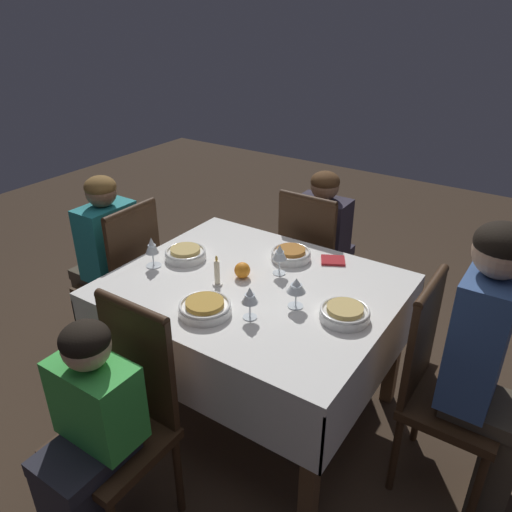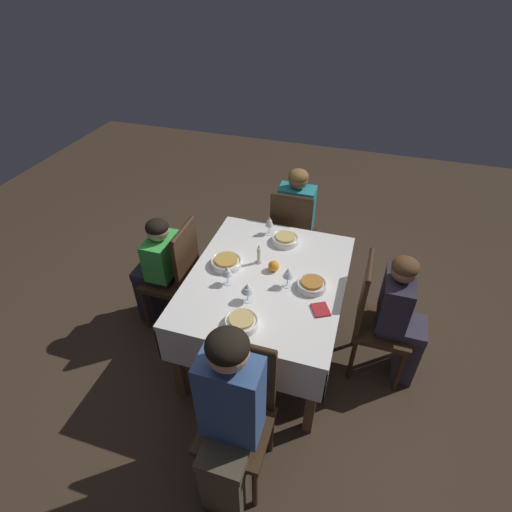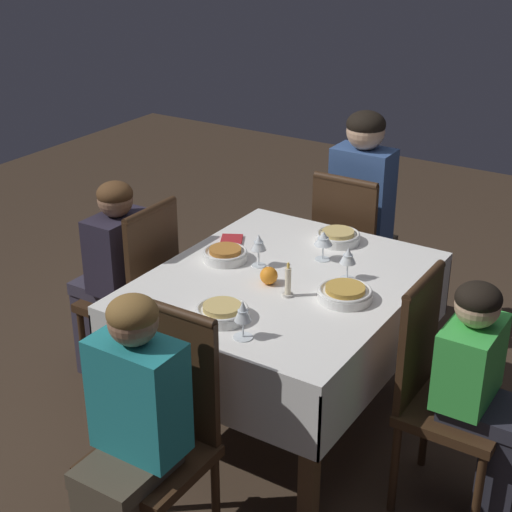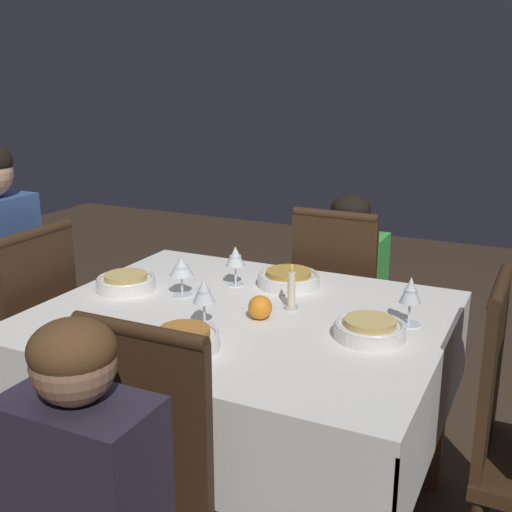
{
  "view_description": "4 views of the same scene",
  "coord_description": "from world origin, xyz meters",
  "px_view_note": "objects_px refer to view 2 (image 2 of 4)",
  "views": [
    {
      "loc": [
        -1.07,
        1.59,
        1.86
      ],
      "look_at": [
        -0.05,
        0.05,
        0.9
      ],
      "focal_mm": 35.0,
      "sensor_mm": 36.0,
      "label": 1
    },
    {
      "loc": [
        -1.92,
        -0.52,
        2.46
      ],
      "look_at": [
        -0.02,
        0.07,
        0.9
      ],
      "focal_mm": 28.0,
      "sensor_mm": 36.0,
      "label": 2
    },
    {
      "loc": [
        2.5,
        1.45,
        2.17
      ],
      "look_at": [
        0.09,
        -0.08,
        0.84
      ],
      "focal_mm": 55.0,
      "sensor_mm": 36.0,
      "label": 3
    },
    {
      "loc": [
        0.84,
        -1.65,
        1.45
      ],
      "look_at": [
        0.0,
        0.1,
        0.89
      ],
      "focal_mm": 45.0,
      "sensor_mm": 36.0,
      "label": 4
    }
  ],
  "objects_px": {
    "bowl_north": "(226,262)",
    "candle_centerpiece": "(259,256)",
    "chair_north": "(177,273)",
    "wine_glass_west": "(248,288)",
    "bowl_south": "(312,284)",
    "wine_glass_north": "(227,271)",
    "chair_south": "(375,316)",
    "wine_glass_east": "(270,222)",
    "dining_table": "(267,287)",
    "chair_west": "(239,410)",
    "bowl_east": "(285,239)",
    "wine_glass_south": "(288,273)",
    "napkin_red_folded": "(321,310)",
    "person_child_green": "(157,267)",
    "person_child_teal": "(297,218)",
    "person_adult_denim": "(228,416)",
    "person_child_dark": "(401,316)",
    "chair_east": "(292,234)",
    "bowl_west": "(242,322)"
  },
  "relations": [
    {
      "from": "person_child_green",
      "to": "wine_glass_north",
      "type": "bearing_deg",
      "value": 71.84
    },
    {
      "from": "wine_glass_south",
      "to": "napkin_red_folded",
      "type": "xyz_separation_m",
      "value": [
        -0.16,
        -0.24,
        -0.1
      ]
    },
    {
      "from": "bowl_east",
      "to": "candle_centerpiece",
      "type": "xyz_separation_m",
      "value": [
        -0.28,
        0.12,
        0.03
      ]
    },
    {
      "from": "person_adult_denim",
      "to": "chair_west",
      "type": "bearing_deg",
      "value": 90.0
    },
    {
      "from": "bowl_west",
      "to": "candle_centerpiece",
      "type": "xyz_separation_m",
      "value": [
        0.58,
        0.07,
        0.03
      ]
    },
    {
      "from": "bowl_east",
      "to": "candle_centerpiece",
      "type": "height_order",
      "value": "candle_centerpiece"
    },
    {
      "from": "bowl_north",
      "to": "wine_glass_east",
      "type": "bearing_deg",
      "value": -21.19
    },
    {
      "from": "wine_glass_west",
      "to": "wine_glass_north",
      "type": "distance_m",
      "value": 0.2
    },
    {
      "from": "chair_west",
      "to": "bowl_east",
      "type": "relative_size",
      "value": 4.69
    },
    {
      "from": "dining_table",
      "to": "wine_glass_west",
      "type": "bearing_deg",
      "value": 167.68
    },
    {
      "from": "chair_south",
      "to": "bowl_south",
      "type": "distance_m",
      "value": 0.51
    },
    {
      "from": "candle_centerpiece",
      "to": "napkin_red_folded",
      "type": "xyz_separation_m",
      "value": [
        -0.33,
        -0.49,
        -0.05
      ]
    },
    {
      "from": "chair_west",
      "to": "person_child_green",
      "type": "height_order",
      "value": "person_child_green"
    },
    {
      "from": "person_adult_denim",
      "to": "wine_glass_west",
      "type": "distance_m",
      "value": 0.76
    },
    {
      "from": "chair_south",
      "to": "wine_glass_east",
      "type": "relative_size",
      "value": 6.34
    },
    {
      "from": "dining_table",
      "to": "wine_glass_west",
      "type": "xyz_separation_m",
      "value": [
        -0.25,
        0.05,
        0.19
      ]
    },
    {
      "from": "chair_south",
      "to": "bowl_west",
      "type": "xyz_separation_m",
      "value": [
        -0.53,
        0.75,
        0.25
      ]
    },
    {
      "from": "person_child_teal",
      "to": "wine_glass_west",
      "type": "distance_m",
      "value": 1.26
    },
    {
      "from": "bowl_north",
      "to": "wine_glass_west",
      "type": "bearing_deg",
      "value": -138.63
    },
    {
      "from": "person_adult_denim",
      "to": "person_child_dark",
      "type": "relative_size",
      "value": 1.2
    },
    {
      "from": "bowl_west",
      "to": "bowl_south",
      "type": "bearing_deg",
      "value": -36.75
    },
    {
      "from": "chair_north",
      "to": "candle_centerpiece",
      "type": "height_order",
      "value": "chair_north"
    },
    {
      "from": "chair_west",
      "to": "bowl_north",
      "type": "bearing_deg",
      "value": 114.04
    },
    {
      "from": "dining_table",
      "to": "person_child_green",
      "type": "bearing_deg",
      "value": 84.7
    },
    {
      "from": "chair_west",
      "to": "bowl_east",
      "type": "distance_m",
      "value": 1.27
    },
    {
      "from": "person_adult_denim",
      "to": "person_child_dark",
      "type": "height_order",
      "value": "person_adult_denim"
    },
    {
      "from": "chair_west",
      "to": "napkin_red_folded",
      "type": "bearing_deg",
      "value": 64.51
    },
    {
      "from": "wine_glass_north",
      "to": "wine_glass_east",
      "type": "distance_m",
      "value": 0.63
    },
    {
      "from": "person_adult_denim",
      "to": "bowl_north",
      "type": "xyz_separation_m",
      "value": [
        1.01,
        0.39,
        0.07
      ]
    },
    {
      "from": "chair_west",
      "to": "napkin_red_folded",
      "type": "distance_m",
      "value": 0.74
    },
    {
      "from": "bowl_north",
      "to": "candle_centerpiece",
      "type": "bearing_deg",
      "value": -65.12
    },
    {
      "from": "bowl_east",
      "to": "napkin_red_folded",
      "type": "bearing_deg",
      "value": -148.81
    },
    {
      "from": "bowl_east",
      "to": "person_child_teal",
      "type": "bearing_deg",
      "value": 3.24
    },
    {
      "from": "bowl_south",
      "to": "wine_glass_east",
      "type": "xyz_separation_m",
      "value": [
        0.51,
        0.42,
        0.07
      ]
    },
    {
      "from": "chair_north",
      "to": "wine_glass_west",
      "type": "relative_size",
      "value": 7.04
    },
    {
      "from": "dining_table",
      "to": "wine_glass_east",
      "type": "bearing_deg",
      "value": 14.13
    },
    {
      "from": "bowl_south",
      "to": "napkin_red_folded",
      "type": "distance_m",
      "value": 0.21
    },
    {
      "from": "chair_north",
      "to": "bowl_north",
      "type": "relative_size",
      "value": 4.35
    },
    {
      "from": "bowl_south",
      "to": "candle_centerpiece",
      "type": "xyz_separation_m",
      "value": [
        0.14,
        0.4,
        0.03
      ]
    },
    {
      "from": "chair_north",
      "to": "chair_east",
      "type": "relative_size",
      "value": 1.0
    },
    {
      "from": "person_adult_denim",
      "to": "wine_glass_south",
      "type": "relative_size",
      "value": 8.33
    },
    {
      "from": "person_child_green",
      "to": "person_child_dark",
      "type": "bearing_deg",
      "value": 89.75
    },
    {
      "from": "chair_south",
      "to": "chair_north",
      "type": "relative_size",
      "value": 1.0
    },
    {
      "from": "dining_table",
      "to": "person_child_dark",
      "type": "distance_m",
      "value": 0.89
    },
    {
      "from": "dining_table",
      "to": "chair_north",
      "type": "relative_size",
      "value": 1.31
    },
    {
      "from": "chair_south",
      "to": "wine_glass_south",
      "type": "distance_m",
      "value": 0.68
    },
    {
      "from": "dining_table",
      "to": "bowl_west",
      "type": "relative_size",
      "value": 6.13
    },
    {
      "from": "bowl_south",
      "to": "chair_south",
      "type": "bearing_deg",
      "value": -77.69
    },
    {
      "from": "wine_glass_north",
      "to": "chair_south",
      "type": "bearing_deg",
      "value": -77.53
    },
    {
      "from": "bowl_west",
      "to": "bowl_north",
      "type": "distance_m",
      "value": 0.56
    }
  ]
}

